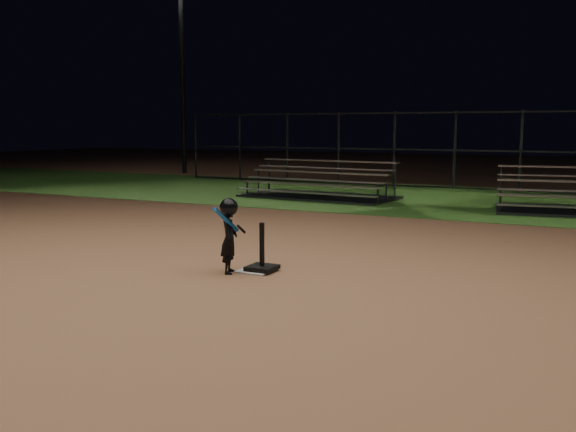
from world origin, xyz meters
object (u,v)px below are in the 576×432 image
(light_pole_left, at_px, (181,57))
(home_plate, at_px, (256,271))
(child_batter, at_px, (229,233))
(batting_tee, at_px, (262,262))
(bleacher_left, at_px, (318,190))

(light_pole_left, bearing_deg, home_plate, -51.23)
(home_plate, xyz_separation_m, child_batter, (-0.28, -0.24, 0.54))
(batting_tee, bearing_deg, bleacher_left, 108.90)
(batting_tee, xyz_separation_m, bleacher_left, (-2.98, 8.70, 0.08))
(home_plate, bearing_deg, bleacher_left, 108.36)
(home_plate, height_order, batting_tee, batting_tee)
(bleacher_left, distance_m, light_pole_left, 11.99)
(batting_tee, xyz_separation_m, light_pole_left, (-12.08, 14.91, 4.81))
(batting_tee, height_order, child_batter, child_batter)
(light_pole_left, bearing_deg, bleacher_left, -34.29)
(bleacher_left, bearing_deg, child_batter, -68.95)
(child_batter, distance_m, bleacher_left, 9.36)
(child_batter, bearing_deg, home_plate, -70.88)
(bleacher_left, bearing_deg, home_plate, -66.87)
(bleacher_left, xyz_separation_m, light_pole_left, (-9.10, 6.21, 4.73))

